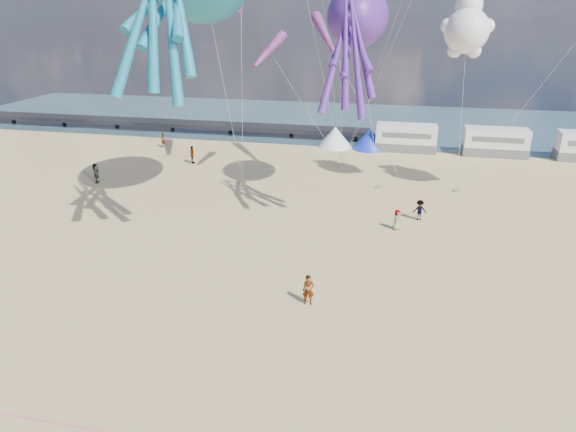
% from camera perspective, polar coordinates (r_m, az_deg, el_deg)
% --- Properties ---
extents(ground, '(120.00, 120.00, 0.00)m').
position_cam_1_polar(ground, '(23.98, -2.75, -16.40)').
color(ground, '#D9BD7D').
rests_on(ground, ground).
extents(water, '(120.00, 120.00, 0.00)m').
position_cam_1_polar(water, '(74.77, 8.25, 10.31)').
color(water, '#32505F').
rests_on(water, ground).
extents(pier, '(60.00, 3.00, 0.50)m').
position_cam_1_polar(pier, '(71.71, -15.72, 10.03)').
color(pier, black).
rests_on(pier, ground).
extents(motorhome_0, '(6.60, 2.50, 3.00)m').
position_cam_1_polar(motorhome_0, '(59.63, 12.98, 8.47)').
color(motorhome_0, silver).
rests_on(motorhome_0, ground).
extents(motorhome_1, '(6.60, 2.50, 3.00)m').
position_cam_1_polar(motorhome_1, '(60.53, 22.05, 7.63)').
color(motorhome_1, silver).
rests_on(motorhome_1, ground).
extents(tent_white, '(4.00, 4.00, 2.40)m').
position_cam_1_polar(tent_white, '(60.11, 5.24, 8.75)').
color(tent_white, white).
rests_on(tent_white, ground).
extents(tent_blue, '(4.00, 4.00, 2.40)m').
position_cam_1_polar(tent_blue, '(59.77, 9.09, 8.49)').
color(tent_blue, '#1933CC').
rests_on(tent_blue, ground).
extents(standing_person, '(0.69, 0.52, 1.72)m').
position_cam_1_polar(standing_person, '(27.88, 2.28, -8.21)').
color(standing_person, tan).
rests_on(standing_person, ground).
extents(beachgoer_0, '(0.66, 0.63, 1.52)m').
position_cam_1_polar(beachgoer_0, '(37.88, 12.01, -0.39)').
color(beachgoer_0, '#7F6659').
rests_on(beachgoer_0, ground).
extents(beachgoer_2, '(0.87, 0.73, 1.60)m').
position_cam_1_polar(beachgoer_2, '(39.96, 14.40, 0.64)').
color(beachgoer_2, '#7F6659').
rests_on(beachgoer_2, ground).
extents(beachgoer_3, '(1.05, 1.35, 1.83)m').
position_cam_1_polar(beachgoer_3, '(54.24, -10.59, 6.70)').
color(beachgoer_3, '#7F6659').
rests_on(beachgoer_3, ground).
extents(beachgoer_4, '(0.88, 1.14, 1.81)m').
position_cam_1_polar(beachgoer_4, '(50.42, -20.53, 4.48)').
color(beachgoer_4, '#7F6659').
rests_on(beachgoer_4, ground).
extents(beachgoer_5, '(0.83, 1.60, 1.65)m').
position_cam_1_polar(beachgoer_5, '(61.65, -13.74, 8.19)').
color(beachgoer_5, '#7F6659').
rests_on(beachgoer_5, ground).
extents(sandbag_a, '(0.50, 0.35, 0.22)m').
position_cam_1_polar(sandbag_a, '(47.34, -5.02, 3.73)').
color(sandbag_a, gray).
rests_on(sandbag_a, ground).
extents(sandbag_b, '(0.50, 0.35, 0.22)m').
position_cam_1_polar(sandbag_b, '(46.73, 10.13, 3.22)').
color(sandbag_b, gray).
rests_on(sandbag_b, ground).
extents(sandbag_c, '(0.50, 0.35, 0.22)m').
position_cam_1_polar(sandbag_c, '(47.42, 18.29, 2.71)').
color(sandbag_c, gray).
rests_on(sandbag_c, ground).
extents(sandbag_d, '(0.50, 0.35, 0.22)m').
position_cam_1_polar(sandbag_d, '(50.24, 12.17, 4.40)').
color(sandbag_d, gray).
rests_on(sandbag_d, ground).
extents(sandbag_e, '(0.50, 0.35, 0.22)m').
position_cam_1_polar(sandbag_e, '(52.28, 6.02, 5.46)').
color(sandbag_e, gray).
rests_on(sandbag_e, ground).
extents(kite_octopus_purple, '(6.54, 10.25, 10.85)m').
position_cam_1_polar(kite_octopus_purple, '(40.04, 7.75, 21.07)').
color(kite_octopus_purple, '#4D2282').
extents(kite_panda, '(4.48, 4.27, 5.75)m').
position_cam_1_polar(kite_panda, '(43.37, 19.24, 18.85)').
color(kite_panda, white).
extents(windsock_mid, '(3.61, 6.33, 6.50)m').
position_cam_1_polar(windsock_mid, '(48.12, 4.05, 19.57)').
color(windsock_mid, red).
extents(windsock_right, '(2.54, 4.90, 4.90)m').
position_cam_1_polar(windsock_right, '(45.97, -2.13, 17.93)').
color(windsock_right, red).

